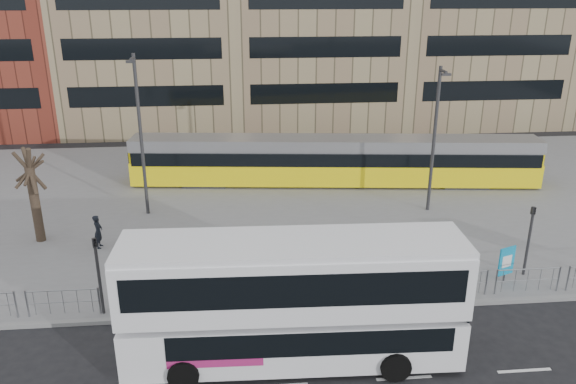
{
  "coord_description": "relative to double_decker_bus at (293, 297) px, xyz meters",
  "views": [
    {
      "loc": [
        -3.04,
        -18.3,
        11.79
      ],
      "look_at": [
        -0.8,
        6.0,
        2.74
      ],
      "focal_mm": 35.0,
      "sensor_mm": 36.0,
      "label": 1
    }
  ],
  "objects": [
    {
      "name": "ground",
      "position": [
        1.44,
        2.68,
        -2.35
      ],
      "size": [
        120.0,
        120.0,
        0.0
      ],
      "primitive_type": "plane",
      "color": "black",
      "rests_on": "ground"
    },
    {
      "name": "plaza",
      "position": [
        1.44,
        14.68,
        -2.28
      ],
      "size": [
        64.0,
        24.0,
        0.15
      ],
      "primitive_type": "cube",
      "color": "slate",
      "rests_on": "ground"
    },
    {
      "name": "kerb",
      "position": [
        1.44,
        2.73,
        -2.28
      ],
      "size": [
        64.0,
        0.25,
        0.17
      ],
      "primitive_type": "cube",
      "color": "gray",
      "rests_on": "ground"
    },
    {
      "name": "pedestrian_barrier",
      "position": [
        3.44,
        3.18,
        -1.37
      ],
      "size": [
        32.07,
        0.07,
        1.1
      ],
      "color": "gray",
      "rests_on": "plaza"
    },
    {
      "name": "road_markings",
      "position": [
        2.44,
        -1.32,
        -2.35
      ],
      "size": [
        62.0,
        0.12,
        0.01
      ],
      "primitive_type": "cube",
      "color": "white",
      "rests_on": "ground"
    },
    {
      "name": "double_decker_bus",
      "position": [
        0.0,
        0.0,
        0.0
      ],
      "size": [
        10.95,
        3.06,
        4.35
      ],
      "rotation": [
        0.0,
        0.0,
        -0.03
      ],
      "color": "white",
      "rests_on": "ground"
    },
    {
      "name": "tram",
      "position": [
        4.26,
        16.95,
        -0.74
      ],
      "size": [
        24.88,
        4.97,
        2.92
      ],
      "rotation": [
        0.0,
        0.0,
        -0.11
      ],
      "color": "yellow",
      "rests_on": "plaza"
    },
    {
      "name": "ad_panel",
      "position": [
        9.27,
        4.13,
        -1.28
      ],
      "size": [
        0.8,
        0.37,
        1.57
      ],
      "rotation": [
        0.0,
        0.0,
        0.38
      ],
      "color": "#2D2D30",
      "rests_on": "plaza"
    },
    {
      "name": "pedestrian",
      "position": [
        -8.23,
        8.99,
        -1.39
      ],
      "size": [
        0.4,
        0.6,
        1.61
      ],
      "primitive_type": "imported",
      "rotation": [
        0.0,
        0.0,
        1.55
      ],
      "color": "black",
      "rests_on": "plaza"
    },
    {
      "name": "traffic_light_west",
      "position": [
        -6.84,
        3.18,
        -0.23
      ],
      "size": [
        0.23,
        0.25,
        3.1
      ],
      "rotation": [
        0.0,
        0.0,
        0.44
      ],
      "color": "#2D2D30",
      "rests_on": "plaza"
    },
    {
      "name": "traffic_light_east",
      "position": [
        10.38,
        4.62,
        -0.23
      ],
      "size": [
        0.2,
        0.23,
        3.1
      ],
      "rotation": [
        0.0,
        0.0,
        0.2
      ],
      "color": "#2D2D30",
      "rests_on": "plaza"
    },
    {
      "name": "lamp_post_west",
      "position": [
        -6.57,
        13.0,
        2.41
      ],
      "size": [
        0.45,
        1.04,
        8.47
      ],
      "color": "#2D2D30",
      "rests_on": "plaza"
    },
    {
      "name": "lamp_post_east",
      "position": [
        8.69,
        12.11,
        2.06
      ],
      "size": [
        0.45,
        1.04,
        7.79
      ],
      "color": "#2D2D30",
      "rests_on": "plaza"
    },
    {
      "name": "bare_tree",
      "position": [
        -11.24,
        10.02,
        2.64
      ],
      "size": [
        3.84,
        3.84,
        6.61
      ],
      "color": "#2D2219",
      "rests_on": "plaza"
    }
  ]
}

